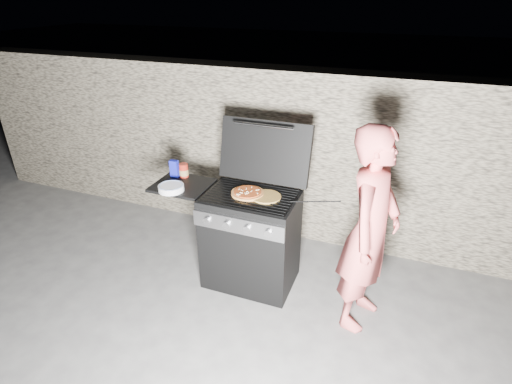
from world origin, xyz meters
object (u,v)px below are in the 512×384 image
(gas_grill, at_px, (226,234))
(person, at_px, (370,231))
(pizza_topped, at_px, (248,192))
(sauce_jar, at_px, (184,170))

(gas_grill, xyz_separation_m, person, (1.27, -0.11, 0.39))
(pizza_topped, distance_m, person, 1.06)
(sauce_jar, distance_m, person, 1.78)
(gas_grill, distance_m, person, 1.33)
(gas_grill, xyz_separation_m, pizza_topped, (0.22, 0.01, 0.47))
(gas_grill, bearing_deg, pizza_topped, 2.18)
(pizza_topped, relative_size, person, 0.17)
(pizza_topped, relative_size, sauce_jar, 2.17)
(pizza_topped, bearing_deg, person, -6.49)
(person, bearing_deg, gas_grill, 98.15)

